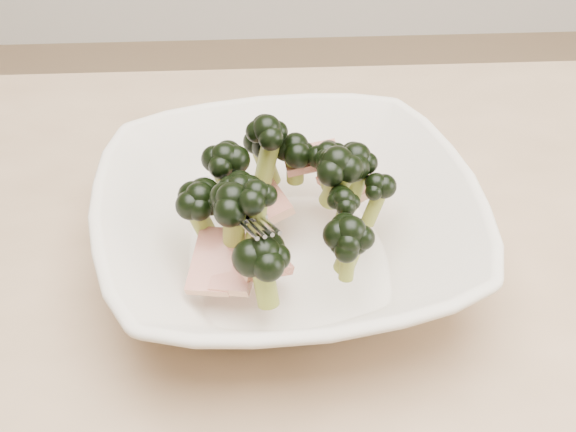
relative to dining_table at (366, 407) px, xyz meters
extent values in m
cube|color=tan|center=(0.00, 0.00, 0.08)|extent=(1.20, 0.80, 0.04)
imported|color=beige|center=(-0.06, 0.07, 0.14)|extent=(0.33, 0.33, 0.07)
cylinder|color=olive|center=(-0.09, 0.04, 0.17)|extent=(0.02, 0.01, 0.04)
ellipsoid|color=black|center=(-0.09, 0.04, 0.19)|extent=(0.03, 0.03, 0.03)
cylinder|color=olive|center=(-0.02, 0.10, 0.16)|extent=(0.02, 0.02, 0.04)
ellipsoid|color=black|center=(-0.02, 0.10, 0.18)|extent=(0.03, 0.03, 0.02)
cylinder|color=olive|center=(-0.08, 0.12, 0.17)|extent=(0.03, 0.02, 0.05)
ellipsoid|color=black|center=(-0.08, 0.12, 0.20)|extent=(0.04, 0.04, 0.03)
cylinder|color=olive|center=(-0.08, 0.00, 0.14)|extent=(0.02, 0.02, 0.04)
ellipsoid|color=black|center=(-0.08, 0.00, 0.17)|extent=(0.04, 0.04, 0.03)
cylinder|color=olive|center=(-0.11, 0.10, 0.16)|extent=(0.03, 0.02, 0.04)
ellipsoid|color=black|center=(-0.11, 0.10, 0.18)|extent=(0.04, 0.04, 0.03)
cylinder|color=olive|center=(-0.01, 0.10, 0.15)|extent=(0.02, 0.02, 0.05)
ellipsoid|color=black|center=(-0.01, 0.10, 0.18)|extent=(0.04, 0.04, 0.03)
cylinder|color=olive|center=(-0.02, 0.02, 0.15)|extent=(0.02, 0.02, 0.03)
ellipsoid|color=black|center=(-0.02, 0.02, 0.17)|extent=(0.04, 0.04, 0.03)
cylinder|color=olive|center=(-0.05, 0.13, 0.16)|extent=(0.01, 0.02, 0.03)
ellipsoid|color=black|center=(-0.05, 0.13, 0.18)|extent=(0.04, 0.04, 0.03)
cylinder|color=olive|center=(-0.13, 0.07, 0.15)|extent=(0.03, 0.02, 0.04)
ellipsoid|color=black|center=(-0.13, 0.07, 0.17)|extent=(0.04, 0.04, 0.03)
cylinder|color=olive|center=(-0.10, 0.07, 0.16)|extent=(0.01, 0.01, 0.03)
ellipsoid|color=black|center=(-0.10, 0.07, 0.18)|extent=(0.03, 0.03, 0.03)
cylinder|color=olive|center=(-0.03, 0.11, 0.16)|extent=(0.02, 0.01, 0.03)
ellipsoid|color=black|center=(-0.03, 0.11, 0.17)|extent=(0.03, 0.03, 0.03)
cylinder|color=olive|center=(-0.02, 0.06, 0.16)|extent=(0.01, 0.02, 0.03)
ellipsoid|color=black|center=(-0.02, 0.06, 0.17)|extent=(0.03, 0.03, 0.02)
cylinder|color=olive|center=(-0.02, 0.08, 0.17)|extent=(0.03, 0.03, 0.04)
ellipsoid|color=black|center=(-0.02, 0.08, 0.19)|extent=(0.04, 0.04, 0.03)
cylinder|color=olive|center=(-0.10, 0.04, 0.16)|extent=(0.02, 0.03, 0.04)
ellipsoid|color=black|center=(-0.10, 0.04, 0.19)|extent=(0.04, 0.04, 0.03)
cylinder|color=olive|center=(0.01, 0.08, 0.15)|extent=(0.02, 0.01, 0.04)
ellipsoid|color=black|center=(0.01, 0.08, 0.17)|extent=(0.03, 0.03, 0.02)
cylinder|color=olive|center=(-0.02, 0.02, 0.15)|extent=(0.01, 0.01, 0.03)
ellipsoid|color=black|center=(-0.02, 0.02, 0.17)|extent=(0.03, 0.03, 0.02)
cylinder|color=olive|center=(-0.08, 0.14, 0.15)|extent=(0.03, 0.02, 0.04)
ellipsoid|color=black|center=(-0.08, 0.14, 0.18)|extent=(0.04, 0.04, 0.03)
cube|color=maroon|center=(-0.12, 0.03, 0.14)|extent=(0.04, 0.06, 0.03)
cube|color=maroon|center=(-0.08, 0.10, 0.14)|extent=(0.04, 0.06, 0.02)
cube|color=maroon|center=(-0.08, 0.03, 0.14)|extent=(0.05, 0.04, 0.02)
cube|color=maroon|center=(-0.01, 0.12, 0.14)|extent=(0.04, 0.06, 0.02)
cube|color=maroon|center=(-0.10, 0.03, 0.14)|extent=(0.04, 0.06, 0.02)
cube|color=maroon|center=(-0.04, 0.13, 0.16)|extent=(0.05, 0.04, 0.01)
camera|label=1|loc=(-0.09, -0.41, 0.53)|focal=50.00mm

